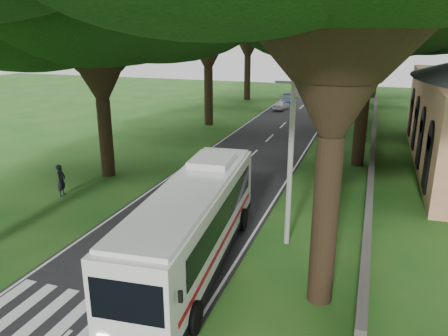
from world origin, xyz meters
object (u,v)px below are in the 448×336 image
(pedestrian, at_px, (61,180))
(pole_far, at_px, (349,74))
(pole_mid, at_px, (334,95))
(coach_bus, at_px, (194,223))
(distant_car_b, at_px, (288,98))
(distant_car_c, at_px, (331,87))
(pole_near, at_px, (291,157))
(distant_car_a, at_px, (281,105))

(pedestrian, bearing_deg, pole_far, -32.69)
(pole_mid, relative_size, coach_bus, 0.64)
(coach_bus, bearing_deg, distant_car_b, 90.81)
(pole_mid, xyz_separation_m, distant_car_c, (-3.60, 35.39, -3.57))
(pole_far, xyz_separation_m, coach_bus, (-3.29, -43.23, -2.24))
(pole_near, height_order, coach_bus, pole_near)
(distant_car_a, bearing_deg, pole_near, 108.58)
(pole_far, height_order, pedestrian, pole_far)
(distant_car_b, bearing_deg, distant_car_c, 67.85)
(distant_car_c, bearing_deg, coach_bus, 106.55)
(distant_car_b, distance_m, pedestrian, 39.75)
(pole_mid, distance_m, distant_car_a, 17.23)
(coach_bus, relative_size, distant_car_a, 3.58)
(pole_near, bearing_deg, pole_mid, 90.00)
(coach_bus, distance_m, distant_car_c, 58.64)
(pole_near, xyz_separation_m, distant_car_b, (-7.90, 41.04, -3.54))
(pole_far, bearing_deg, pedestrian, -110.02)
(pole_far, relative_size, pedestrian, 4.15)
(pole_mid, height_order, coach_bus, pole_mid)
(pole_near, height_order, distant_car_a, pole_near)
(pole_near, height_order, pedestrian, pole_near)
(pole_far, relative_size, distant_car_b, 2.15)
(pole_far, height_order, distant_car_b, pole_far)
(distant_car_a, bearing_deg, distant_car_c, -94.77)
(pole_near, xyz_separation_m, pedestrian, (-13.94, 1.75, -3.22))
(pedestrian, bearing_deg, coach_bus, -127.73)
(distant_car_a, relative_size, distant_car_c, 0.86)
(coach_bus, relative_size, pedestrian, 6.44)
(pedestrian, bearing_deg, pole_near, -109.83)
(pole_mid, height_order, pole_far, same)
(coach_bus, height_order, pedestrian, coach_bus)
(pole_mid, xyz_separation_m, distant_car_a, (-7.59, 15.05, -3.56))
(pedestrian, bearing_deg, pole_mid, -50.04)
(pole_near, bearing_deg, distant_car_b, 100.90)
(pole_near, bearing_deg, distant_car_a, 102.22)
(distant_car_a, xyz_separation_m, distant_car_c, (4.00, 20.34, -0.01))
(pole_mid, distance_m, distant_car_b, 22.75)
(distant_car_b, bearing_deg, coach_bus, -89.51)
(pole_mid, distance_m, pedestrian, 23.19)
(coach_bus, xyz_separation_m, distant_car_b, (-4.61, 44.27, -1.30))
(coach_bus, relative_size, distant_car_c, 3.09)
(pole_mid, distance_m, distant_car_c, 35.75)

